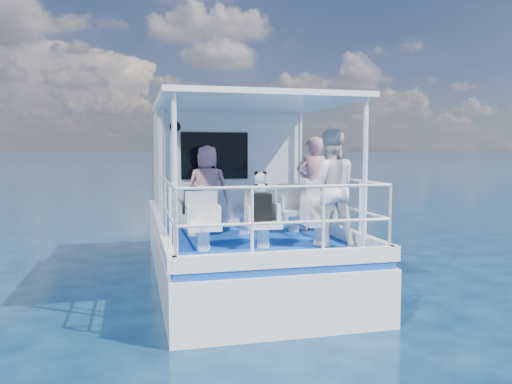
% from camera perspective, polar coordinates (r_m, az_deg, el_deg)
% --- Properties ---
extents(ground, '(2000.00, 2000.00, 0.00)m').
position_cam_1_polar(ground, '(8.78, -1.01, -10.76)').
color(ground, '#071B35').
rests_on(ground, ground).
extents(hull, '(3.00, 7.00, 1.60)m').
position_cam_1_polar(hull, '(9.73, -2.32, -9.22)').
color(hull, white).
rests_on(hull, ground).
extents(deck, '(2.90, 6.90, 0.10)m').
position_cam_1_polar(deck, '(9.56, -2.34, -4.27)').
color(deck, '#0A3593').
rests_on(deck, hull).
extents(cabin, '(2.85, 2.00, 2.20)m').
position_cam_1_polar(cabin, '(10.72, -3.73, 2.88)').
color(cabin, white).
rests_on(cabin, deck).
extents(canopy, '(3.00, 3.20, 0.08)m').
position_cam_1_polar(canopy, '(8.30, -0.73, 10.22)').
color(canopy, white).
rests_on(canopy, cabin).
extents(canopy_posts, '(2.77, 2.97, 2.20)m').
position_cam_1_polar(canopy_posts, '(8.23, -0.65, 2.33)').
color(canopy_posts, white).
rests_on(canopy_posts, deck).
extents(railings, '(2.84, 3.59, 1.00)m').
position_cam_1_polar(railings, '(7.96, -0.11, -2.09)').
color(railings, white).
rests_on(railings, deck).
extents(seat_port_fwd, '(0.48, 0.46, 0.38)m').
position_cam_1_polar(seat_port_fwd, '(8.60, -7.18, -3.69)').
color(seat_port_fwd, white).
rests_on(seat_port_fwd, deck).
extents(seat_center_fwd, '(0.48, 0.46, 0.38)m').
position_cam_1_polar(seat_center_fwd, '(8.75, -1.31, -3.52)').
color(seat_center_fwd, white).
rests_on(seat_center_fwd, deck).
extents(seat_stbd_fwd, '(0.48, 0.46, 0.38)m').
position_cam_1_polar(seat_stbd_fwd, '(8.98, 4.32, -3.31)').
color(seat_stbd_fwd, white).
rests_on(seat_stbd_fwd, deck).
extents(seat_port_aft, '(0.48, 0.46, 0.38)m').
position_cam_1_polar(seat_port_aft, '(7.33, -6.02, -5.16)').
color(seat_port_aft, white).
rests_on(seat_port_aft, deck).
extents(seat_center_aft, '(0.48, 0.46, 0.38)m').
position_cam_1_polar(seat_center_aft, '(7.50, 0.84, -4.91)').
color(seat_center_aft, white).
rests_on(seat_center_aft, deck).
extents(seat_stbd_aft, '(0.48, 0.46, 0.38)m').
position_cam_1_polar(seat_stbd_aft, '(7.77, 7.29, -4.60)').
color(seat_stbd_aft, white).
rests_on(seat_stbd_aft, deck).
extents(passenger_port_fwd, '(0.67, 0.56, 1.54)m').
position_cam_1_polar(passenger_port_fwd, '(9.08, -5.56, 0.46)').
color(passenger_port_fwd, '#C57F88').
rests_on(passenger_port_fwd, deck).
extents(passenger_stbd_fwd, '(0.62, 0.41, 1.69)m').
position_cam_1_polar(passenger_stbd_fwd, '(9.01, 6.51, 0.89)').
color(passenger_stbd_fwd, '#D38889').
rests_on(passenger_stbd_fwd, deck).
extents(passenger_stbd_aft, '(0.98, 0.83, 1.77)m').
position_cam_1_polar(passenger_stbd_aft, '(7.60, 8.40, 0.45)').
color(passenger_stbd_aft, white).
rests_on(passenger_stbd_aft, deck).
extents(backpack_port, '(0.31, 0.18, 0.41)m').
position_cam_1_polar(backpack_port, '(8.49, -7.11, -1.11)').
color(backpack_port, black).
rests_on(backpack_port, seat_port_fwd).
extents(backpack_center, '(0.29, 0.16, 0.43)m').
position_cam_1_polar(backpack_center, '(7.40, 0.62, -1.87)').
color(backpack_center, black).
rests_on(backpack_center, seat_center_aft).
extents(compact_camera, '(0.11, 0.07, 0.07)m').
position_cam_1_polar(compact_camera, '(8.47, -7.24, 0.50)').
color(compact_camera, black).
rests_on(compact_camera, backpack_port).
extents(panda, '(0.22, 0.18, 0.33)m').
position_cam_1_polar(panda, '(7.39, 0.50, 1.08)').
color(panda, silver).
rests_on(panda, backpack_center).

